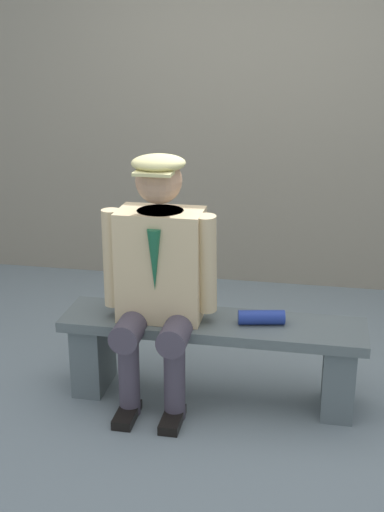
{
  "coord_description": "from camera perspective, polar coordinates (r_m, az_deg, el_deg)",
  "views": [
    {
      "loc": [
        -0.52,
        3.26,
        1.95
      ],
      "look_at": [
        0.11,
        0.0,
        0.81
      ],
      "focal_mm": 48.14,
      "sensor_mm": 36.0,
      "label": 1
    }
  ],
  "objects": [
    {
      "name": "ground_plane",
      "position": [
        3.83,
        1.64,
        -11.6
      ],
      "size": [
        30.0,
        30.0,
        0.0
      ],
      "primitive_type": "plane",
      "color": "slate"
    },
    {
      "name": "bench",
      "position": [
        3.69,
        1.68,
        -7.55
      ],
      "size": [
        1.6,
        0.37,
        0.46
      ],
      "color": "#555F5E",
      "rests_on": "ground"
    },
    {
      "name": "seated_man",
      "position": [
        3.52,
        -2.77,
        -1.28
      ],
      "size": [
        0.61,
        0.55,
        1.33
      ],
      "color": "#CCB282",
      "rests_on": "ground"
    },
    {
      "name": "rolled_magazine",
      "position": [
        3.58,
        5.79,
        -5.11
      ],
      "size": [
        0.25,
        0.12,
        0.08
      ],
      "primitive_type": "cylinder",
      "rotation": [
        0.0,
        1.57,
        0.2
      ],
      "color": "navy",
      "rests_on": "bench"
    },
    {
      "name": "stadium_wall",
      "position": [
        5.26,
        5.2,
        10.69
      ],
      "size": [
        12.0,
        0.24,
        2.4
      ],
      "primitive_type": "cube",
      "color": "gray",
      "rests_on": "ground"
    }
  ]
}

